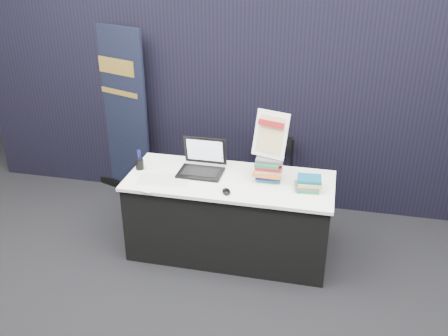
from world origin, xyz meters
TOP-DOWN VIEW (x-y plane):
  - floor at (0.00, 0.00)m, footprint 8.00×8.00m
  - wall_back at (0.00, 4.00)m, footprint 8.00×0.02m
  - drape_partition at (0.00, 1.60)m, footprint 6.00×0.08m
  - display_table at (0.00, 0.55)m, footprint 1.80×0.75m
  - laptop at (-0.28, 0.65)m, footprint 0.39×0.31m
  - mouse at (0.03, 0.30)m, footprint 0.11×0.13m
  - brochure_left at (-0.72, 0.29)m, footprint 0.35×0.28m
  - brochure_mid at (-0.49, 0.43)m, footprint 0.31×0.23m
  - brochure_right at (-0.62, 0.40)m, footprint 0.35×0.27m
  - pen_cup at (-0.84, 0.57)m, footprint 0.07×0.07m
  - book_stack_tall at (0.33, 0.61)m, footprint 0.23×0.18m
  - book_stack_short at (0.68, 0.51)m, footprint 0.21×0.17m
  - info_sign at (0.33, 0.64)m, footprint 0.32×0.20m
  - pullup_banner at (-1.41, 1.50)m, footprint 0.77×0.36m
  - stacking_chair at (0.28, 1.31)m, footprint 0.38×0.39m

SIDE VIEW (x-z plane):
  - floor at x=0.00m, z-range 0.00..0.00m
  - display_table at x=0.00m, z-range 0.00..0.75m
  - stacking_chair at x=0.28m, z-range 0.05..0.87m
  - brochure_mid at x=-0.49m, z-range 0.75..0.75m
  - brochure_left at x=-0.72m, z-range 0.75..0.75m
  - brochure_right at x=-0.62m, z-range 0.75..0.75m
  - mouse at x=0.03m, z-range 0.75..0.78m
  - pen_cup at x=-0.84m, z-range 0.75..0.84m
  - book_stack_short at x=0.68m, z-range 0.75..0.86m
  - laptop at x=-0.28m, z-range 0.67..0.96m
  - pullup_banner at x=-1.41m, z-range -0.10..1.74m
  - book_stack_tall at x=0.33m, z-range 0.75..0.96m
  - info_sign at x=0.33m, z-range 0.96..1.36m
  - drape_partition at x=0.00m, z-range 0.00..2.40m
  - wall_back at x=0.00m, z-range 0.00..3.50m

